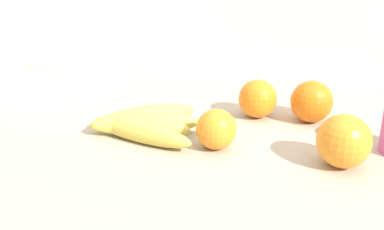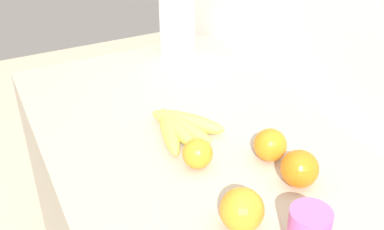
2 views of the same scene
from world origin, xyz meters
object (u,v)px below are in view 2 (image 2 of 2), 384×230
orange_far_right (242,210)px  banana_bunch (178,126)px  orange_right (198,153)px  orange_front (300,169)px  orange_center (270,145)px  paper_towel_roll (177,11)px

orange_far_right → banana_bunch: bearing=175.2°
banana_bunch → orange_far_right: size_ratio=2.43×
orange_right → orange_far_right: bearing=-3.2°
banana_bunch → orange_front: 0.31m
orange_center → paper_towel_roll: paper_towel_roll is taller
banana_bunch → orange_right: size_ratio=3.00×
orange_right → paper_towel_roll: 0.61m
orange_far_right → orange_front: bearing=107.4°
banana_bunch → orange_center: bearing=37.4°
orange_right → orange_front: bearing=47.5°
orange_right → paper_towel_roll: size_ratio=0.21×
banana_bunch → orange_center: 0.23m
orange_far_right → orange_right: bearing=176.8°
banana_bunch → orange_front: orange_front is taller
orange_front → orange_far_right: size_ratio=0.94×
paper_towel_roll → orange_front: bearing=-4.3°
orange_front → paper_towel_roll: bearing=175.7°
orange_front → orange_center: (-0.10, -0.00, -0.00)m
orange_front → orange_center: size_ratio=1.07×
banana_bunch → orange_far_right: 0.33m
banana_bunch → orange_front: bearing=26.9°
orange_far_right → orange_center: bearing=132.6°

